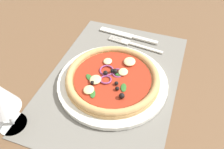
% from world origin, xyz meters
% --- Properties ---
extents(ground_plane, '(1.90, 1.40, 0.02)m').
position_xyz_m(ground_plane, '(0.00, 0.00, -0.01)').
color(ground_plane, brown).
extents(placemat, '(0.50, 0.34, 0.00)m').
position_xyz_m(placemat, '(0.00, 0.00, 0.00)').
color(placemat, slate).
rests_on(placemat, ground_plane).
extents(plate, '(0.29, 0.29, 0.01)m').
position_xyz_m(plate, '(-0.02, -0.01, 0.01)').
color(plate, silver).
rests_on(plate, placemat).
extents(pizza, '(0.25, 0.25, 0.03)m').
position_xyz_m(pizza, '(-0.02, -0.01, 0.03)').
color(pizza, tan).
rests_on(pizza, plate).
extents(fork, '(0.04, 0.18, 0.00)m').
position_xyz_m(fork, '(0.16, -0.01, 0.01)').
color(fork, silver).
rests_on(fork, placemat).
extents(knife, '(0.03, 0.20, 0.01)m').
position_xyz_m(knife, '(0.20, 0.02, 0.01)').
color(knife, silver).
rests_on(knife, placemat).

